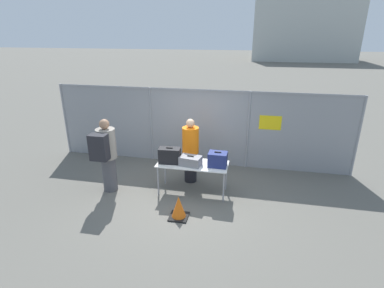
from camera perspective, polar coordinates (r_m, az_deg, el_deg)
The scene contains 11 objects.
ground_plane at distance 7.48m, azimuth -1.70°, elevation -9.64°, with size 120.00×120.00×0.00m, color #605E56.
fence_section at distance 8.77m, azimuth 1.26°, elevation 3.50°, with size 8.74×0.07×2.25m.
inspection_table at distance 7.27m, azimuth 0.12°, elevation -4.22°, with size 1.71×0.71×0.78m.
suitcase_black at distance 7.24m, azimuth -4.28°, elevation -2.20°, with size 0.53×0.31×0.40m.
suitcase_grey at distance 7.12m, azimuth -0.28°, elevation -3.23°, with size 0.54×0.40×0.24m.
suitcase_navy at distance 7.07m, azimuth 4.90°, elevation -2.94°, with size 0.44×0.34×0.37m.
traveler_hooded at distance 7.50m, azimuth -16.07°, elevation -1.73°, with size 0.46×0.71×1.85m.
security_worker_near at distance 7.76m, azimuth -0.29°, elevation -1.14°, with size 0.43×0.43×1.72m.
utility_trailer at distance 10.46m, azimuth 6.00°, elevation 1.65°, with size 4.57×2.01×0.64m.
distant_hangar at distance 46.59m, azimuth 20.18°, elevation 19.47°, with size 13.01×9.46×7.40m.
traffic_cone at distance 6.55m, azimuth -2.55°, elevation -12.05°, with size 0.41×0.41×0.51m.
Camera 1 is at (1.52, -6.27, 3.78)m, focal length 28.00 mm.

